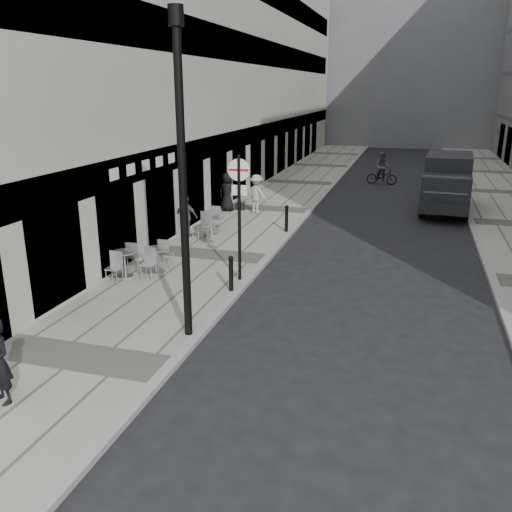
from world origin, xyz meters
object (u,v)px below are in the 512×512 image
at_px(lamppost, 182,165).
at_px(cyclist, 382,172).
at_px(panel_van, 447,180).
at_px(sign_post, 239,202).

height_order(lamppost, cyclist, lamppost).
bearing_deg(cyclist, panel_van, -59.55).
bearing_deg(sign_post, cyclist, 75.11).
bearing_deg(sign_post, panel_van, 56.60).
bearing_deg(sign_post, lamppost, -96.12).
bearing_deg(lamppost, sign_post, 90.00).
relative_size(lamppost, cyclist, 3.62).
height_order(panel_van, cyclist, panel_van).
distance_m(lamppost, panel_van, 17.26).
height_order(sign_post, panel_van, sign_post).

